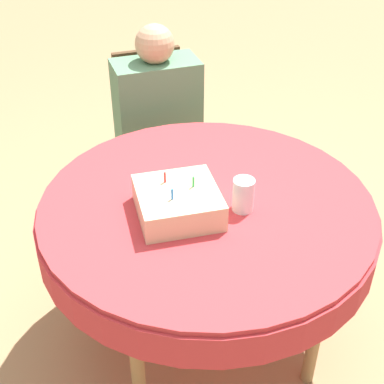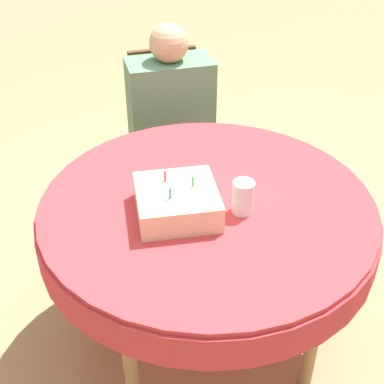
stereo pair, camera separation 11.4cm
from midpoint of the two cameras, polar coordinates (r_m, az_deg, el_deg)
name	(u,v)px [view 2 (the right image)]	position (r m, az deg, el deg)	size (l,w,h in m)	color
ground_plane	(205,331)	(2.44, 2.74, -14.66)	(12.00, 12.00, 0.00)	#A37F56
dining_table	(207,219)	(2.00, 3.24, -2.95)	(1.25, 1.25, 0.71)	#BC3338
chair	(168,132)	(2.88, -1.40, 6.42)	(0.42, 0.42, 0.90)	#4C331E
person	(171,110)	(2.73, -1.00, 8.72)	(0.43, 0.34, 1.08)	tan
birthday_cake	(177,202)	(1.86, 0.13, -1.08)	(0.28, 0.28, 0.14)	beige
drinking_glass	(243,197)	(1.88, 7.19, -0.57)	(0.08, 0.08, 0.12)	silver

